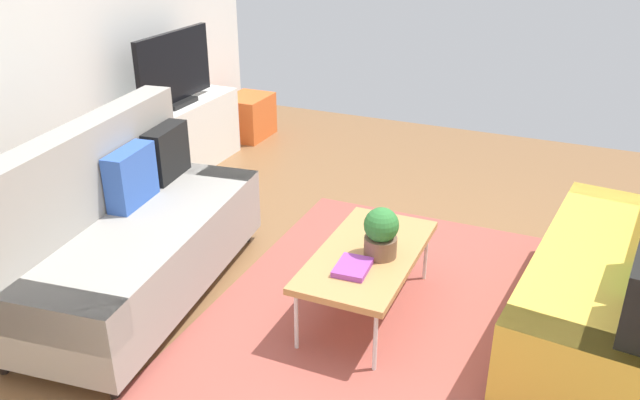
% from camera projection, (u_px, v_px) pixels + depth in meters
% --- Properties ---
extents(ground_plane, '(7.68, 7.68, 0.00)m').
position_uv_depth(ground_plane, '(375.00, 329.00, 3.81)').
color(ground_plane, brown).
extents(area_rug, '(2.90, 2.20, 0.01)m').
position_uv_depth(area_rug, '(394.00, 323.00, 3.85)').
color(area_rug, '#9E4C42').
rests_on(area_rug, ground_plane).
extents(couch_beige, '(1.99, 1.06, 1.10)m').
position_uv_depth(couch_beige, '(129.00, 231.00, 3.97)').
color(couch_beige, gray).
rests_on(couch_beige, ground_plane).
extents(couch_green, '(1.98, 1.04, 1.10)m').
position_uv_depth(couch_green, '(632.00, 277.00, 3.49)').
color(couch_green, gold).
rests_on(couch_green, ground_plane).
extents(coffee_table, '(1.10, 0.56, 0.42)m').
position_uv_depth(coffee_table, '(368.00, 256.00, 3.80)').
color(coffee_table, '#B7844C').
rests_on(coffee_table, ground_plane).
extents(tv_console, '(1.40, 0.44, 0.64)m').
position_uv_depth(tv_console, '(179.00, 138.00, 5.90)').
color(tv_console, silver).
rests_on(tv_console, ground_plane).
extents(tv, '(1.00, 0.20, 0.64)m').
position_uv_depth(tv, '(174.00, 70.00, 5.62)').
color(tv, black).
rests_on(tv, tv_console).
extents(storage_trunk, '(0.52, 0.40, 0.44)m').
position_uv_depth(storage_trunk, '(249.00, 117.00, 6.81)').
color(storage_trunk, orange).
rests_on(storage_trunk, ground_plane).
extents(potted_plant, '(0.20, 0.20, 0.30)m').
position_uv_depth(potted_plant, '(381.00, 232.00, 3.69)').
color(potted_plant, brown).
rests_on(potted_plant, coffee_table).
extents(table_book_0, '(0.25, 0.19, 0.03)m').
position_uv_depth(table_book_0, '(353.00, 267.00, 3.60)').
color(table_book_0, purple).
rests_on(table_book_0, coffee_table).
extents(vase_0, '(0.12, 0.12, 0.20)m').
position_uv_depth(vase_0, '(128.00, 111.00, 5.25)').
color(vase_0, '#B24C4C').
rests_on(vase_0, tv_console).
extents(vase_1, '(0.13, 0.13, 0.14)m').
position_uv_depth(vase_1, '(142.00, 108.00, 5.42)').
color(vase_1, '#33B29E').
rests_on(vase_1, tv_console).
extents(bottle_0, '(0.04, 0.04, 0.15)m').
position_uv_depth(bottle_0, '(165.00, 103.00, 5.54)').
color(bottle_0, silver).
rests_on(bottle_0, tv_console).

